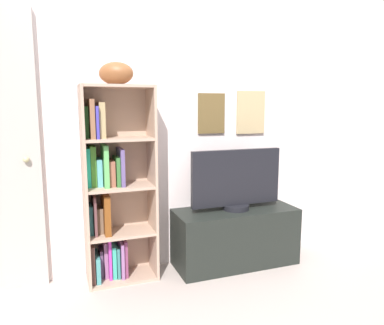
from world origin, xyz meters
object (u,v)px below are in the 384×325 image
Objects in this scene: tv_stand at (235,237)px; television at (236,180)px; bookshelf at (112,192)px; football at (116,73)px.

television is (0.00, 0.00, 0.48)m from tv_stand.
bookshelf is at bearing 174.53° from television.
tv_stand is at bearing -3.97° from football.
football reaches higher than tv_stand.
football is 0.24× the size of tv_stand.
television is at bearing 90.00° from tv_stand.
football reaches higher than television.
tv_stand is (0.99, -0.10, -0.45)m from bookshelf.
bookshelf is 1.09m from tv_stand.
football is at bearing 176.03° from tv_stand.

